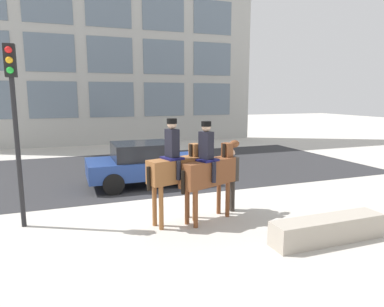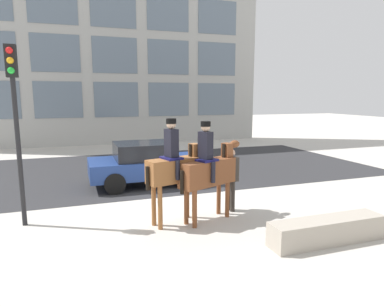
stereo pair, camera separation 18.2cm
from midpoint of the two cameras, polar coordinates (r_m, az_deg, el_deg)
The scene contains 8 objects.
ground_plane at distance 10.20m, azimuth -2.73°, elevation -8.02°, with size 80.00×80.00×0.00m, color beige.
road_surface at distance 14.67m, azimuth -7.97°, elevation -2.61°, with size 19.47×8.50×0.01m.
mounted_horse_lead at distance 8.22m, azimuth -2.16°, elevation -2.36°, with size 1.77×0.79×2.57m.
mounted_horse_companion at distance 8.42m, azimuth 3.42°, elevation -2.71°, with size 1.89×1.02×2.49m.
pedestrian_bystander at distance 9.22m, azimuth 7.05°, elevation -3.58°, with size 0.81×0.57×1.69m.
street_car_near_lane at distance 12.04m, azimuth -7.24°, elevation -1.54°, with size 3.93×1.98×1.49m.
traffic_light at distance 8.80m, azimuth -26.89°, elevation 6.79°, with size 0.24×0.29×4.22m.
planter_ledge at distance 8.00m, azimuth 22.17°, elevation -11.82°, with size 2.62×0.56×0.53m.
Camera 2 is at (-2.63, -9.36, 3.09)m, focal length 32.00 mm.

